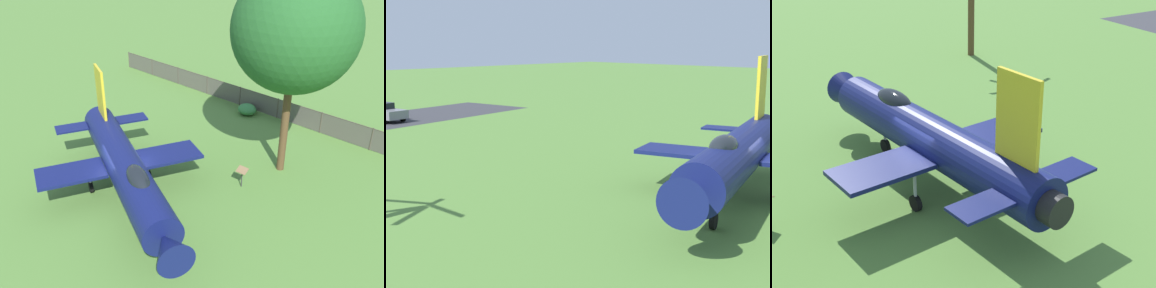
{
  "view_description": "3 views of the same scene",
  "coord_description": "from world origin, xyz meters",
  "views": [
    {
      "loc": [
        -1.38,
        18.53,
        12.62
      ],
      "look_at": [
        -3.48,
        -0.78,
        2.5
      ],
      "focal_mm": 39.93,
      "sensor_mm": 36.0,
      "label": 1
    },
    {
      "loc": [
        -9.88,
        19.21,
        6.28
      ],
      "look_at": [
        7.46,
        1.22,
        1.5
      ],
      "focal_mm": 50.95,
      "sensor_mm": 36.0,
      "label": 2
    },
    {
      "loc": [
        -5.66,
        -17.73,
        10.39
      ],
      "look_at": [
        0.94,
        -0.87,
        1.93
      ],
      "focal_mm": 51.52,
      "sensor_mm": 36.0,
      "label": 3
    }
  ],
  "objects": [
    {
      "name": "display_jet",
      "position": [
        -0.11,
        0.36,
        1.96
      ],
      "size": [
        8.59,
        13.67,
        5.59
      ],
      "rotation": [
        0.0,
        0.0,
        1.86
      ],
      "color": "#111951",
      "rests_on": "ground_plane"
    },
    {
      "name": "ground_plane",
      "position": [
        0.0,
        0.0,
        0.0
      ],
      "size": [
        200.0,
        200.0,
        0.0
      ],
      "primitive_type": "plane",
      "color": "#568438"
    },
    {
      "name": "shrub_near_fence",
      "position": [
        -8.56,
        -9.9,
        0.38
      ],
      "size": [
        1.33,
        1.5,
        0.76
      ],
      "color": "#387F3D",
      "rests_on": "ground_plane"
    },
    {
      "name": "perimeter_fence",
      "position": [
        -11.65,
        -7.61,
        0.8
      ],
      "size": [
        24.0,
        29.8,
        1.5
      ],
      "rotation": [
        0.0,
        0.0,
        5.39
      ],
      "color": "#4C4238",
      "rests_on": "ground_plane"
    },
    {
      "name": "shade_tree",
      "position": [
        -8.71,
        -1.94,
        7.9
      ],
      "size": [
        6.41,
        6.59,
        11.1
      ],
      "color": "brown",
      "rests_on": "ground_plane"
    },
    {
      "name": "info_plaque",
      "position": [
        -6.1,
        -0.35,
        0.85
      ],
      "size": [
        0.7,
        0.71,
        1.14
      ],
      "color": "#333333",
      "rests_on": "ground_plane"
    }
  ]
}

